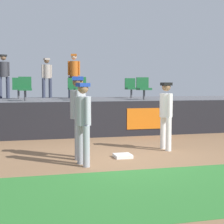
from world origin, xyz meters
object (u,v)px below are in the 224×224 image
seat_front_center (80,87)px  seat_back_right (131,87)px  player_fielder_home (166,111)px  spectator_hooded (74,73)px  seat_front_left (25,87)px  spectator_casual (47,75)px  seat_back_left (18,87)px  seat_back_center (74,87)px  seat_front_right (143,87)px  spectator_capped (4,73)px  first_base (123,156)px  player_coach_visitor (83,118)px  player_runner_visitor (78,111)px

seat_front_center → seat_back_right: size_ratio=1.00×
player_fielder_home → seat_front_center: bearing=-162.9°
seat_front_center → spectator_hooded: bearing=87.0°
seat_front_left → seat_back_right: size_ratio=1.00×
seat_front_left → spectator_casual: size_ratio=0.50×
seat_front_center → spectator_hooded: (0.12, 2.37, 0.60)m
seat_front_left → seat_back_left: same height
seat_back_center → spectator_hooded: (0.10, 0.57, 0.60)m
seat_front_right → seat_back_center: bearing=142.8°
seat_front_left → seat_back_right: 4.77m
spectator_hooded → spectator_capped: size_ratio=1.04×
seat_front_center → seat_front_right: 2.40m
seat_back_right → player_fielder_home: bearing=-98.8°
seat_front_center → first_base: bearing=-88.0°
seat_back_center → seat_front_center: same height
seat_front_center → spectator_hooded: spectator_hooded is taller
player_coach_visitor → seat_back_left: 7.38m
first_base → spectator_hooded: 7.54m
player_coach_visitor → seat_front_center: (0.87, 5.44, 0.61)m
player_fielder_home → spectator_casual: 7.57m
player_fielder_home → seat_back_right: seat_back_right is taller
player_fielder_home → spectator_hooded: spectator_hooded is taller
seat_front_center → seat_back_right: (2.47, 1.80, 0.00)m
seat_back_center → seat_front_center: bearing=-90.9°
first_base → seat_front_center: bearing=92.0°
seat_back_left → player_runner_visitor: bearing=-78.6°
first_base → player_runner_visitor: size_ratio=0.21×
spectator_capped → player_coach_visitor: bearing=83.0°
seat_front_left → player_runner_visitor: bearing=-76.9°
seat_back_right → seat_front_left: bearing=-157.8°
player_fielder_home → seat_back_left: size_ratio=2.10×
seat_back_left → spectator_hooded: bearing=14.0°
player_coach_visitor → seat_back_left: size_ratio=2.07×
seat_front_right → seat_back_left: (-4.56, 1.80, -0.00)m
seat_front_right → seat_front_center: bearing=-180.0°
seat_back_right → first_base: bearing=-109.1°
first_base → seat_front_right: size_ratio=0.48×
seat_back_right → spectator_hooded: 2.49m
player_coach_visitor → seat_front_left: 5.58m
first_base → spectator_capped: bearing=111.2°
seat_front_left → seat_back_left: 1.81m
seat_back_center → spectator_casual: spectator_casual is taller
seat_back_center → seat_back_right: bearing=-0.0°
seat_front_center → spectator_casual: bearing=108.5°
first_base → seat_back_right: size_ratio=0.48×
first_base → seat_back_right: seat_back_right is taller
seat_front_right → seat_front_left: bearing=-180.0°
seat_front_center → seat_back_left: (-2.16, 1.80, 0.00)m
spectator_capped → spectator_hooded: bearing=154.3°
first_base → player_runner_visitor: 1.48m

